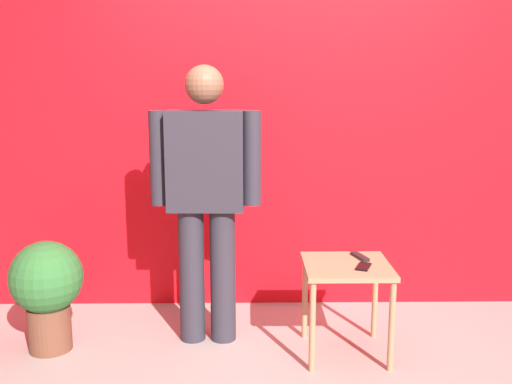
% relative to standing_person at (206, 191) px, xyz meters
% --- Properties ---
extents(back_wall_red, '(5.61, 0.12, 2.96)m').
position_rel_standing_person_xyz_m(back_wall_red, '(0.46, 0.67, 0.51)').
color(back_wall_red, red).
rests_on(back_wall_red, ground_plane).
extents(standing_person, '(0.68, 0.25, 1.73)m').
position_rel_standing_person_xyz_m(standing_person, '(0.00, 0.00, 0.00)').
color(standing_person, '#2D2D38').
rests_on(standing_person, ground_plane).
extents(side_table, '(0.51, 0.51, 0.57)m').
position_rel_standing_person_xyz_m(side_table, '(0.84, -0.21, -0.49)').
color(side_table, tan).
rests_on(side_table, ground_plane).
extents(cell_phone, '(0.12, 0.16, 0.01)m').
position_rel_standing_person_xyz_m(cell_phone, '(0.93, -0.28, -0.40)').
color(cell_phone, black).
rests_on(cell_phone, side_table).
extents(tv_remote, '(0.09, 0.18, 0.02)m').
position_rel_standing_person_xyz_m(tv_remote, '(0.94, -0.10, -0.39)').
color(tv_remote, black).
rests_on(tv_remote, side_table).
extents(potted_plant, '(0.44, 0.44, 0.69)m').
position_rel_standing_person_xyz_m(potted_plant, '(-0.96, -0.14, -0.56)').
color(potted_plant, brown).
rests_on(potted_plant, ground_plane).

